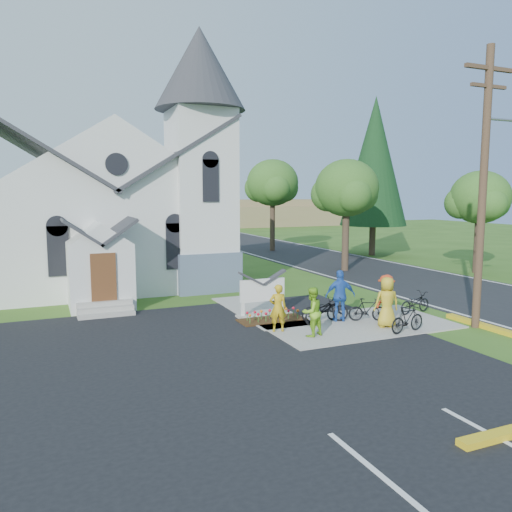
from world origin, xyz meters
name	(u,v)px	position (x,y,z in m)	size (l,w,h in m)	color
ground	(330,333)	(0.00, 0.00, 0.00)	(120.00, 120.00, 0.00)	#365A19
parking_lot	(141,381)	(-7.00, -2.00, 0.01)	(20.00, 16.00, 0.02)	black
road	(339,263)	(10.00, 15.00, 0.01)	(8.00, 90.00, 0.02)	black
sidewalk	(357,324)	(1.50, 0.50, 0.03)	(7.00, 4.00, 0.05)	gray
church	(117,187)	(-5.48, 12.48, 5.25)	(12.35, 12.00, 13.00)	silver
church_sign	(262,291)	(-1.20, 3.20, 1.03)	(2.20, 0.40, 1.70)	gray
flower_bed	(272,320)	(-1.20, 2.30, 0.04)	(2.60, 1.10, 0.07)	#3A2310
utility_pole	(485,179)	(5.36, -1.50, 5.40)	(3.45, 0.28, 10.00)	#462E23
tree_road_near	(347,189)	(8.50, 12.00, 5.21)	(4.00, 4.00, 7.05)	#3A2920
tree_road_mid	(273,183)	(9.00, 24.00, 5.78)	(4.40, 4.40, 7.80)	#3A2920
tree_road_far	(480,198)	(15.50, 8.00, 4.63)	(3.60, 3.60, 6.30)	#3A2920
conifer	(375,162)	(15.00, 18.00, 7.39)	(5.20, 5.20, 12.40)	#3A2920
distant_hills	(138,213)	(3.36, 56.33, 2.17)	(61.00, 10.00, 5.60)	olive
cyclist_0	(278,308)	(-1.70, 0.73, 0.89)	(0.62, 0.40, 1.69)	#BB9416
bike_0	(325,309)	(0.51, 1.20, 0.54)	(0.65, 1.85, 0.97)	black
cyclist_1	(312,312)	(-0.90, -0.26, 0.89)	(0.82, 0.64, 1.69)	#81C124
bike_1	(368,310)	(2.08, 0.67, 0.49)	(0.42, 1.47, 0.88)	black
cyclist_2	(340,296)	(1.10, 1.09, 1.04)	(1.16, 0.48, 1.97)	blue
bike_2	(322,310)	(0.35, 1.17, 0.54)	(0.64, 1.85, 0.97)	black
cyclist_3	(386,298)	(2.78, 0.49, 0.94)	(1.14, 0.66, 1.77)	red
bike_3	(407,319)	(2.41, -1.20, 0.52)	(0.44, 1.57, 0.94)	black
cyclist_4	(387,302)	(2.19, -0.32, 0.97)	(0.90, 0.59, 1.85)	gold
bike_4	(415,303)	(4.61, 0.97, 0.49)	(0.58, 1.67, 0.87)	black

